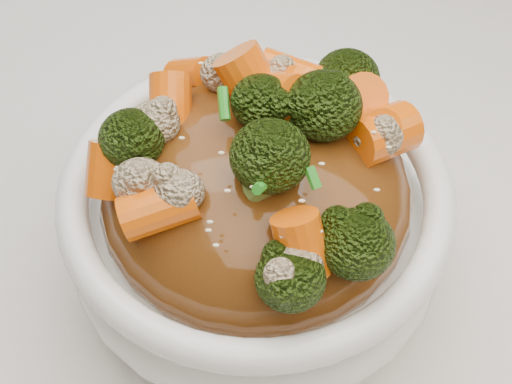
# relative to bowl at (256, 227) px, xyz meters

# --- Properties ---
(tablecloth) EXTENTS (1.20, 0.80, 0.04)m
(tablecloth) POSITION_rel_bowl_xyz_m (0.05, 0.05, -0.06)
(tablecloth) COLOR silver
(tablecloth) RESTS_ON dining_table
(bowl) EXTENTS (0.23, 0.23, 0.08)m
(bowl) POSITION_rel_bowl_xyz_m (0.00, 0.00, 0.00)
(bowl) COLOR white
(bowl) RESTS_ON tablecloth
(sauce_base) EXTENTS (0.18, 0.18, 0.09)m
(sauce_base) POSITION_rel_bowl_xyz_m (0.00, 0.00, 0.03)
(sauce_base) COLOR #5B2F0F
(sauce_base) RESTS_ON bowl
(carrots) EXTENTS (0.18, 0.18, 0.05)m
(carrots) POSITION_rel_bowl_xyz_m (0.00, 0.00, 0.08)
(carrots) COLOR #FF6408
(carrots) RESTS_ON sauce_base
(broccoli) EXTENTS (0.18, 0.18, 0.04)m
(broccoli) POSITION_rel_bowl_xyz_m (0.00, 0.00, 0.08)
(broccoli) COLOR black
(broccoli) RESTS_ON sauce_base
(cauliflower) EXTENTS (0.18, 0.18, 0.03)m
(cauliflower) POSITION_rel_bowl_xyz_m (0.00, 0.00, 0.08)
(cauliflower) COLOR #D2B88F
(cauliflower) RESTS_ON sauce_base
(scallions) EXTENTS (0.14, 0.14, 0.02)m
(scallions) POSITION_rel_bowl_xyz_m (0.00, 0.00, 0.08)
(scallions) COLOR #268C20
(scallions) RESTS_ON sauce_base
(sesame_seeds) EXTENTS (0.16, 0.16, 0.01)m
(sesame_seeds) POSITION_rel_bowl_xyz_m (0.00, 0.00, 0.08)
(sesame_seeds) COLOR beige
(sesame_seeds) RESTS_ON sauce_base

